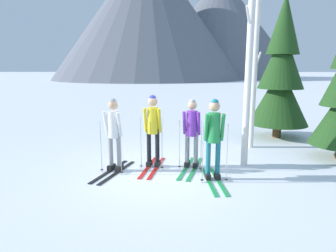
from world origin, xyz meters
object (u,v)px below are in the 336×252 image
(skier_in_purple, at_px, (192,129))
(skier_in_green, at_px, (214,134))
(pine_tree_near, at_px, (281,74))
(birch_tree_tall, at_px, (255,61))
(skier_in_yellow, at_px, (153,127))
(birch_tree_slender, at_px, (249,66))
(skier_in_white, at_px, (114,132))

(skier_in_purple, xyz_separation_m, skier_in_green, (0.45, -0.80, 0.06))
(pine_tree_near, relative_size, birch_tree_tall, 0.93)
(birch_tree_tall, bearing_deg, skier_in_purple, -133.84)
(skier_in_green, bearing_deg, skier_in_yellow, 150.65)
(pine_tree_near, distance_m, birch_tree_tall, 1.99)
(skier_in_yellow, xyz_separation_m, birch_tree_tall, (2.95, 2.05, 1.69))
(skier_in_purple, xyz_separation_m, pine_tree_near, (3.25, 3.51, 1.30))
(skier_in_yellow, height_order, birch_tree_slender, birch_tree_slender)
(birch_tree_tall, bearing_deg, pine_tree_near, 48.69)
(skier_in_white, xyz_separation_m, birch_tree_slender, (3.26, 0.56, 1.56))
(skier_in_yellow, distance_m, skier_in_purple, 0.98)
(pine_tree_near, bearing_deg, skier_in_purple, -132.81)
(skier_in_yellow, xyz_separation_m, skier_in_purple, (0.98, 0.00, -0.04))
(skier_in_purple, height_order, skier_in_green, skier_in_green)
(skier_in_yellow, bearing_deg, birch_tree_tall, 34.79)
(skier_in_green, bearing_deg, birch_tree_tall, 61.98)
(skier_in_white, xyz_separation_m, skier_in_green, (2.34, -0.44, 0.06))
(skier_in_yellow, distance_m, skier_in_green, 1.64)
(skier_in_green, bearing_deg, skier_in_white, 169.30)
(skier_in_yellow, bearing_deg, pine_tree_near, 39.66)
(skier_in_green, relative_size, birch_tree_tall, 0.34)
(skier_in_white, bearing_deg, skier_in_green, -10.70)
(skier_in_yellow, xyz_separation_m, birch_tree_slender, (2.35, 0.20, 1.52))
(skier_in_purple, xyz_separation_m, birch_tree_slender, (1.37, 0.20, 1.56))
(skier_in_yellow, height_order, pine_tree_near, pine_tree_near)
(birch_tree_tall, distance_m, birch_tree_slender, 1.95)
(skier_in_yellow, bearing_deg, skier_in_green, -29.35)
(skier_in_white, height_order, skier_in_purple, skier_in_white)
(skier_in_purple, relative_size, birch_tree_slender, 0.36)
(pine_tree_near, height_order, birch_tree_slender, birch_tree_slender)
(pine_tree_near, bearing_deg, birch_tree_tall, -131.31)
(pine_tree_near, xyz_separation_m, birch_tree_slender, (-1.88, -3.31, 0.26))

